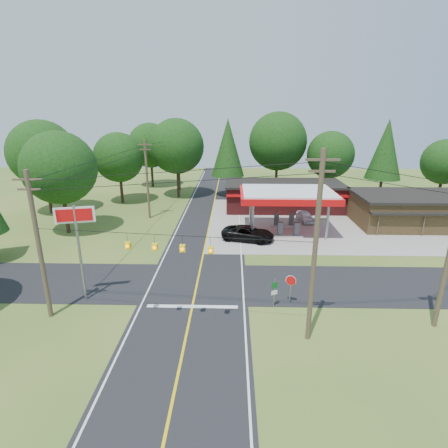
{
  "coord_description": "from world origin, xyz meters",
  "views": [
    {
      "loc": [
        2.82,
        -25.4,
        13.31
      ],
      "look_at": [
        2.0,
        7.0,
        2.8
      ],
      "focal_mm": 28.0,
      "sensor_mm": 36.0,
      "label": 1
    }
  ],
  "objects_px": {
    "suv_car": "(248,233)",
    "big_stop_sign": "(77,231)",
    "octagonal_stop_sign": "(291,283)",
    "gas_canopy": "(288,196)",
    "sedan_car": "(305,216)"
  },
  "relations": [
    {
      "from": "sedan_car",
      "to": "big_stop_sign",
      "type": "bearing_deg",
      "value": -143.49
    },
    {
      "from": "suv_car",
      "to": "octagonal_stop_sign",
      "type": "relative_size",
      "value": 2.45
    },
    {
      "from": "suv_car",
      "to": "octagonal_stop_sign",
      "type": "height_order",
      "value": "octagonal_stop_sign"
    },
    {
      "from": "gas_canopy",
      "to": "suv_car",
      "type": "distance_m",
      "value": 6.44
    },
    {
      "from": "gas_canopy",
      "to": "sedan_car",
      "type": "bearing_deg",
      "value": 53.13
    },
    {
      "from": "gas_canopy",
      "to": "sedan_car",
      "type": "relative_size",
      "value": 2.82
    },
    {
      "from": "big_stop_sign",
      "to": "octagonal_stop_sign",
      "type": "xyz_separation_m",
      "value": [
        15.0,
        -0.25,
        -3.7
      ]
    },
    {
      "from": "sedan_car",
      "to": "gas_canopy",
      "type": "bearing_deg",
      "value": -135.02
    },
    {
      "from": "big_stop_sign",
      "to": "gas_canopy",
      "type": "bearing_deg",
      "value": 42.83
    },
    {
      "from": "suv_car",
      "to": "gas_canopy",
      "type": "bearing_deg",
      "value": -41.36
    },
    {
      "from": "big_stop_sign",
      "to": "octagonal_stop_sign",
      "type": "bearing_deg",
      "value": -0.97
    },
    {
      "from": "suv_car",
      "to": "big_stop_sign",
      "type": "relative_size",
      "value": 0.78
    },
    {
      "from": "sedan_car",
      "to": "octagonal_stop_sign",
      "type": "distance_m",
      "value": 20.66
    },
    {
      "from": "gas_canopy",
      "to": "suv_car",
      "type": "relative_size",
      "value": 1.9
    },
    {
      "from": "gas_canopy",
      "to": "big_stop_sign",
      "type": "relative_size",
      "value": 1.47
    }
  ]
}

